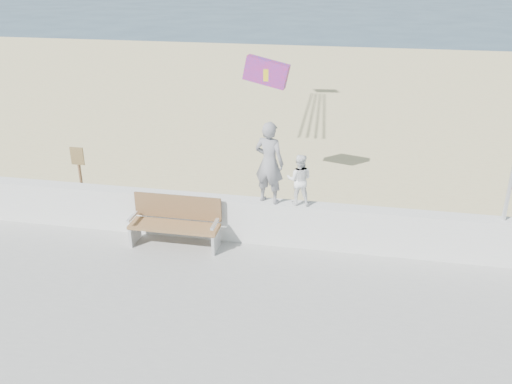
% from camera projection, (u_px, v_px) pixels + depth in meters
% --- Properties ---
extents(ground, '(220.00, 220.00, 0.00)m').
position_uv_depth(ground, '(225.00, 302.00, 9.45)').
color(ground, '#2E485C').
rests_on(ground, ground).
extents(sand, '(90.00, 40.00, 0.08)m').
position_uv_depth(sand, '(292.00, 141.00, 17.52)').
color(sand, beige).
rests_on(sand, ground).
extents(seawall, '(30.00, 0.35, 0.90)m').
position_uv_depth(seawall, '(248.00, 220.00, 10.99)').
color(seawall, silver).
rests_on(seawall, boardwalk).
extents(adult, '(0.68, 0.55, 1.64)m').
position_uv_depth(adult, '(269.00, 163.00, 10.41)').
color(adult, gray).
rests_on(adult, seawall).
extents(child, '(0.50, 0.40, 1.02)m').
position_uv_depth(child, '(299.00, 180.00, 10.43)').
color(child, white).
rests_on(child, seawall).
extents(bench, '(1.80, 0.57, 1.00)m').
position_uv_depth(bench, '(176.00, 221.00, 10.80)').
color(bench, olive).
rests_on(bench, boardwalk).
extents(parafoil_kite, '(1.13, 0.36, 0.77)m').
position_uv_depth(parafoil_kite, '(267.00, 72.00, 12.73)').
color(parafoil_kite, '#FF1C1C').
rests_on(parafoil_kite, ground).
extents(sign, '(0.32, 0.07, 1.46)m').
position_uv_depth(sign, '(80.00, 171.00, 12.59)').
color(sign, '#886241').
rests_on(sign, sand).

